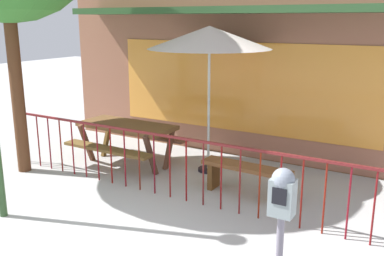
{
  "coord_description": "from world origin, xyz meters",
  "views": [
    {
      "loc": [
        3.36,
        -3.1,
        2.61
      ],
      "look_at": [
        0.15,
        2.39,
        1.01
      ],
      "focal_mm": 40.46,
      "sensor_mm": 36.0,
      "label": 1
    }
  ],
  "objects_px": {
    "picnic_table_left": "(127,133)",
    "patio_bench": "(246,173)",
    "patio_umbrella": "(209,38)",
    "parking_meter_near": "(281,214)"
  },
  "relations": [
    {
      "from": "patio_bench",
      "to": "parking_meter_near",
      "type": "bearing_deg",
      "value": -62.34
    },
    {
      "from": "parking_meter_near",
      "to": "picnic_table_left",
      "type": "bearing_deg",
      "value": 142.08
    },
    {
      "from": "picnic_table_left",
      "to": "patio_umbrella",
      "type": "bearing_deg",
      "value": 17.28
    },
    {
      "from": "picnic_table_left",
      "to": "patio_bench",
      "type": "bearing_deg",
      "value": -5.28
    },
    {
      "from": "patio_umbrella",
      "to": "parking_meter_near",
      "type": "bearing_deg",
      "value": -54.64
    },
    {
      "from": "picnic_table_left",
      "to": "parking_meter_near",
      "type": "xyz_separation_m",
      "value": [
        3.94,
        -3.07,
        0.6
      ]
    },
    {
      "from": "picnic_table_left",
      "to": "patio_bench",
      "type": "relative_size",
      "value": 1.29
    },
    {
      "from": "patio_bench",
      "to": "patio_umbrella",
      "type": "bearing_deg",
      "value": 146.14
    },
    {
      "from": "patio_umbrella",
      "to": "parking_meter_near",
      "type": "relative_size",
      "value": 1.6
    },
    {
      "from": "patio_bench",
      "to": "parking_meter_near",
      "type": "height_order",
      "value": "parking_meter_near"
    }
  ]
}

